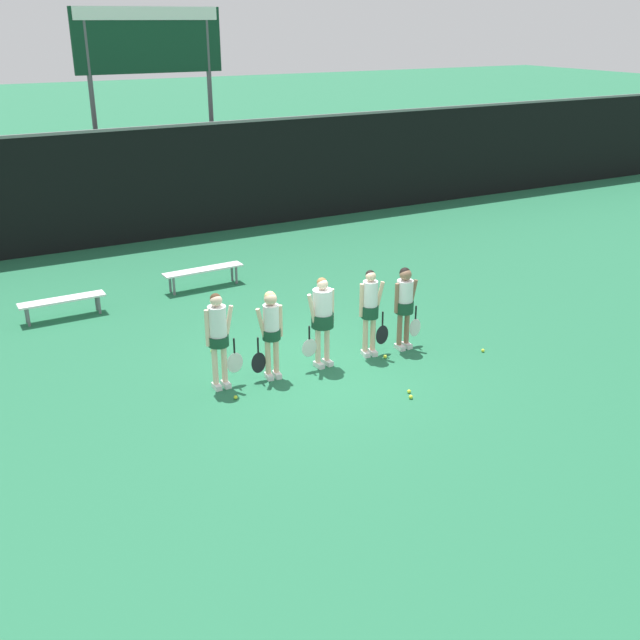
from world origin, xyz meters
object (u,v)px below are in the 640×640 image
Objects in this scene: bench_courtside at (62,301)px; player_2 at (322,314)px; player_3 at (370,307)px; player_1 at (271,328)px; tennis_ball_0 at (212,351)px; tennis_ball_5 at (385,357)px; player_0 at (218,333)px; scoreboard at (150,57)px; tennis_ball_4 at (409,391)px; tennis_ball_1 at (314,345)px; tennis_ball_3 at (236,397)px; bench_far at (203,271)px; tennis_ball_2 at (483,350)px; tennis_ball_6 at (411,397)px; player_4 at (405,301)px.

bench_courtside is 1.05× the size of player_2.
player_1 is at bearing -170.93° from player_3.
player_2 is at bearing 5.99° from player_1.
bench_courtside is at bearing 144.37° from player_3.
tennis_ball_5 reaches higher than tennis_ball_0.
player_0 is (1.77, -4.67, 0.65)m from bench_courtside.
bench_courtside reaches higher than tennis_ball_0.
scoreboard reaches higher than tennis_ball_4.
tennis_ball_0 is (-0.57, 1.51, -0.93)m from player_1.
tennis_ball_1 is at bearing 129.96° from tennis_ball_5.
tennis_ball_4 is at bearing -53.42° from tennis_ball_0.
player_3 is 26.10× the size of tennis_ball_3.
bench_far reaches higher than tennis_ball_2.
tennis_ball_4 is at bearing -82.51° from bench_far.
bench_courtside is 1.06× the size of player_3.
player_2 is at bearing -43.45° from tennis_ball_0.
player_1 is 23.26× the size of tennis_ball_6.
tennis_ball_1 is (4.01, -3.94, -0.34)m from bench_courtside.
player_0 reaches higher than player_4.
bench_courtside is 5.50m from player_1.
bench_courtside is 5.03m from player_0.
player_4 is at bearing 4.96° from player_1.
scoreboard is 11.89m from player_2.
player_0 is 25.27× the size of tennis_ball_0.
tennis_ball_4 is (2.76, -1.77, -0.99)m from player_0.
tennis_ball_5 is at bearing -86.56° from scoreboard.
tennis_ball_1 is at bearing -20.65° from tennis_ball_0.
bench_far is at bearing 110.02° from player_4.
player_1 is 25.01× the size of tennis_ball_4.
player_0 is (-1.57, -5.07, 0.62)m from bench_far.
bench_courtside is (-4.25, -6.46, -4.59)m from scoreboard.
player_0 is 3.43m from tennis_ball_4.
tennis_ball_0 is 4.08m from tennis_ball_6.
tennis_ball_0 is (-2.62, 1.52, -0.95)m from player_3.
tennis_ball_2 is at bearing 17.97° from tennis_ball_4.
player_3 is 24.33× the size of tennis_ball_1.
scoreboard is 12.00m from player_1.
bench_far is 27.84× the size of tennis_ball_6.
player_4 is at bearing 143.79° from tennis_ball_2.
player_3 is 1.95m from tennis_ball_4.
scoreboard is 8.99m from bench_courtside.
tennis_ball_1 is (0.68, -4.34, -0.37)m from bench_far.
player_2 is (-0.51, -11.21, -3.94)m from scoreboard.
tennis_ball_1 is at bearing -91.32° from scoreboard.
player_4 is at bearing -6.80° from player_2.
tennis_ball_6 is (4.44, -6.62, -0.34)m from bench_courtside.
bench_far is 5.69m from tennis_ball_5.
scoreboard is at bearing 90.81° from tennis_ball_6.
player_1 reaches higher than tennis_ball_2.
tennis_ball_5 is at bearing 2.89° from tennis_ball_3.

